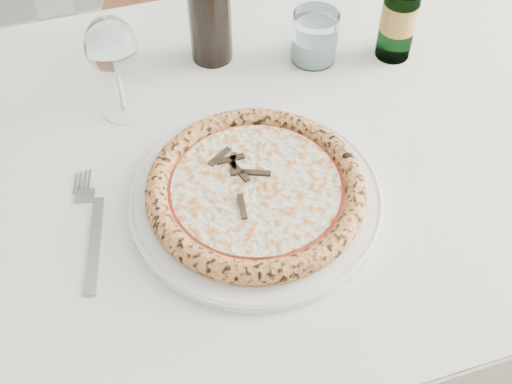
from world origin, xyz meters
TOP-DOWN VIEW (x-y plane):
  - dining_table at (0.19, 0.12)m, footprint 1.37×0.81m
  - plate at (0.19, 0.02)m, footprint 0.35×0.35m
  - pizza at (0.19, 0.02)m, footprint 0.30×0.30m
  - fork at (-0.04, 0.04)m, footprint 0.05×0.22m
  - wine_glass at (0.05, 0.25)m, footprint 0.07×0.07m
  - tumbler at (0.37, 0.28)m, footprint 0.07×0.07m
  - beer_bottle at (0.50, 0.25)m, footprint 0.06×0.06m

SIDE VIEW (x-z plane):
  - dining_table at x=0.19m, z-range 0.28..1.04m
  - fork at x=-0.04m, z-range 0.76..0.76m
  - plate at x=0.19m, z-range 0.76..0.77m
  - pizza at x=0.19m, z-range 0.77..0.80m
  - tumbler at x=0.37m, z-range 0.75..0.83m
  - beer_bottle at x=0.50m, z-range 0.73..0.96m
  - wine_glass at x=0.05m, z-range 0.79..0.96m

